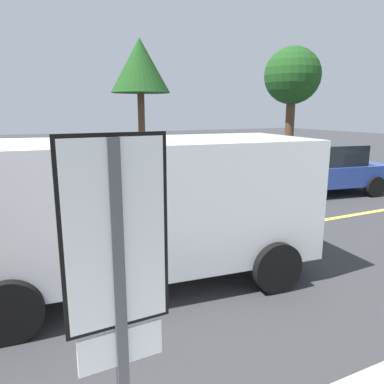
{
  "coord_description": "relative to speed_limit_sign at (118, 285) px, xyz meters",
  "views": [
    {
      "loc": [
        0.78,
        -6.44,
        2.62
      ],
      "look_at": [
        3.92,
        0.02,
        1.05
      ],
      "focal_mm": 34.89,
      "sensor_mm": 36.0,
      "label": 1
    }
  ],
  "objects": [
    {
      "name": "car_blue_behind_van",
      "position": [
        8.38,
        7.08,
        -0.96
      ],
      "size": [
        4.43,
        2.57,
        1.58
      ],
      "color": "#2D479E",
      "rests_on": "ground_plane"
    },
    {
      "name": "speed_limit_sign",
      "position": [
        0.0,
        0.0,
        0.0
      ],
      "size": [
        0.54,
        0.06,
        2.52
      ],
      "color": "#4C4C51",
      "rests_on": "ground_plane"
    },
    {
      "name": "tree_centre_verge",
      "position": [
        10.92,
        11.59,
        2.27
      ],
      "size": [
        2.45,
        2.45,
        5.34
      ],
      "color": "#513823",
      "rests_on": "ground_plane"
    },
    {
      "name": "lane_marking_centre",
      "position": [
        1.8,
        4.72,
        -1.76
      ],
      "size": [
        28.0,
        0.16,
        0.01
      ],
      "primitive_type": "cube",
      "color": "#E0D14C"
    },
    {
      "name": "white_van",
      "position": [
        1.23,
        3.51,
        -0.5
      ],
      "size": [
        5.37,
        2.67,
        2.2
      ],
      "color": "white",
      "rests_on": "ground_plane"
    },
    {
      "name": "tree_left_verge",
      "position": [
        4.31,
        12.57,
        2.48
      ],
      "size": [
        2.28,
        2.28,
        5.32
      ],
      "color": "#513823",
      "rests_on": "ground_plane"
    }
  ]
}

